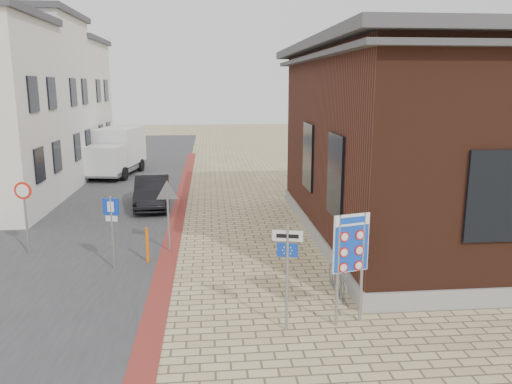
{
  "coord_description": "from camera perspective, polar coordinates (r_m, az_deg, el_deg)",
  "views": [
    {
      "loc": [
        -0.64,
        -9.82,
        5.35
      ],
      "look_at": [
        0.74,
        4.78,
        2.2
      ],
      "focal_mm": 35.0,
      "sensor_mm": 36.0,
      "label": 1
    }
  ],
  "objects": [
    {
      "name": "ground",
      "position": [
        11.21,
        -1.55,
        -16.41
      ],
      "size": [
        120.0,
        120.0,
        0.0
      ],
      "primitive_type": "plane",
      "color": "tan",
      "rests_on": "ground"
    },
    {
      "name": "road_strip",
      "position": [
        25.85,
        -16.12,
        -0.28
      ],
      "size": [
        7.0,
        60.0,
        0.02
      ],
      "primitive_type": "cube",
      "color": "#38383A",
      "rests_on": "ground"
    },
    {
      "name": "curb_strip",
      "position": [
        20.57,
        -9.03,
        -3.06
      ],
      "size": [
        0.6,
        40.0,
        0.02
      ],
      "primitive_type": "cube",
      "color": "maroon",
      "rests_on": "ground"
    },
    {
      "name": "brick_building",
      "position": [
        19.47,
        24.39,
        5.55
      ],
      "size": [
        13.0,
        13.0,
        6.8
      ],
      "color": "gray",
      "rests_on": "ground"
    },
    {
      "name": "townhouse_mid",
      "position": [
        29.7,
        -26.19,
        9.39
      ],
      "size": [
        7.4,
        6.4,
        9.1
      ],
      "color": "white",
      "rests_on": "ground"
    },
    {
      "name": "townhouse_far",
      "position": [
        35.39,
        -22.73,
        9.28
      ],
      "size": [
        7.4,
        6.4,
        8.3
      ],
      "color": "white",
      "rests_on": "ground"
    },
    {
      "name": "bike_rack",
      "position": [
        13.46,
        9.3,
        -10.25
      ],
      "size": [
        0.08,
        1.8,
        0.6
      ],
      "color": "slate",
      "rests_on": "ground"
    },
    {
      "name": "sedan",
      "position": [
        22.74,
        -11.76,
        0.06
      ],
      "size": [
        1.82,
        4.35,
        1.4
      ],
      "primitive_type": "imported",
      "rotation": [
        0.0,
        0.0,
        0.08
      ],
      "color": "black",
      "rests_on": "ground"
    },
    {
      "name": "box_truck",
      "position": [
        31.22,
        -15.69,
        4.48
      ],
      "size": [
        3.0,
        5.63,
        2.8
      ],
      "rotation": [
        0.0,
        0.0,
        -0.17
      ],
      "color": "slate",
      "rests_on": "ground"
    },
    {
      "name": "border_sign",
      "position": [
        11.33,
        10.8,
        -6.08
      ],
      "size": [
        0.86,
        0.28,
        2.59
      ],
      "rotation": [
        0.0,
        0.0,
        0.27
      ],
      "color": "gray",
      "rests_on": "ground"
    },
    {
      "name": "essen_sign",
      "position": [
        10.91,
        3.59,
        -7.85
      ],
      "size": [
        0.65,
        0.2,
        2.46
      ],
      "rotation": [
        0.0,
        0.0,
        -0.24
      ],
      "color": "gray",
      "rests_on": "ground"
    },
    {
      "name": "parking_sign",
      "position": [
        15.11,
        -16.16,
        -3.16
      ],
      "size": [
        0.48,
        0.17,
        2.23
      ],
      "rotation": [
        0.0,
        0.0,
        -0.27
      ],
      "color": "gray",
      "rests_on": "ground"
    },
    {
      "name": "yield_sign",
      "position": [
        16.28,
        -10.07,
        -0.77
      ],
      "size": [
        0.83,
        0.07,
        2.33
      ],
      "rotation": [
        0.0,
        0.0,
        -0.01
      ],
      "color": "gray",
      "rests_on": "ground"
    },
    {
      "name": "speed_sign",
      "position": [
        17.43,
        -24.92,
        -1.47
      ],
      "size": [
        0.56,
        0.11,
        2.38
      ],
      "rotation": [
        0.0,
        0.0,
        -0.15
      ],
      "color": "gray",
      "rests_on": "ground"
    },
    {
      "name": "bollard",
      "position": [
        15.7,
        -12.32,
        -5.96
      ],
      "size": [
        0.12,
        0.12,
        1.11
      ],
      "primitive_type": "cylinder",
      "rotation": [
        0.0,
        0.0,
        0.27
      ],
      "color": "orange",
      "rests_on": "ground"
    }
  ]
}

